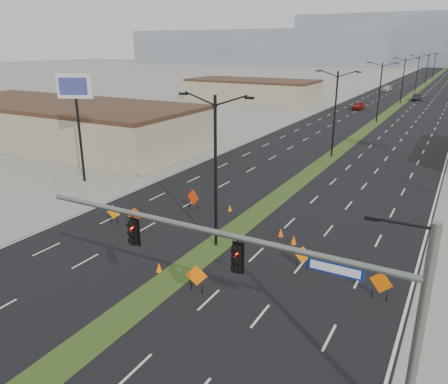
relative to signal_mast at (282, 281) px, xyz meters
The scene contains 29 objects.
ground 10.01m from the signal_mast, 166.85° to the right, with size 600.00×600.00×0.00m, color gray.
road_surface 98.49m from the signal_mast, 94.99° to the left, with size 25.00×400.00×0.02m, color black.
median_strip 98.49m from the signal_mast, 94.99° to the left, with size 2.00×400.00×0.04m, color #274A1A.
building_sw_near 51.83m from the signal_mast, 147.26° to the left, with size 40.00×16.00×5.00m, color tan.
building_sw_far 92.41m from the signal_mast, 116.04° to the left, with size 30.00×14.00×4.50m, color tan.
mesa_west 306.35m from the signal_mast, 114.82° to the left, with size 180.00×50.00×22.00m, color gray.
mesa_backdrop 320.53m from the signal_mast, 96.91° to the left, with size 140.00×50.00×32.00m, color gray.
signal_mast is the anchor object (origin of this frame).
streetlight_0 13.18m from the signal_mast, 130.54° to the left, with size 5.15×0.24×10.02m.
streetlight_1 38.96m from the signal_mast, 102.69° to the left, with size 5.15×0.24×10.02m.
streetlight_2 66.56m from the signal_mast, 97.39° to the left, with size 5.15×0.24×10.02m.
streetlight_3 94.39m from the signal_mast, 95.20° to the left, with size 5.15×0.24×10.02m.
streetlight_4 122.30m from the signal_mast, 94.01° to the left, with size 5.15×0.24×10.02m.
streetlight_5 150.25m from the signal_mast, 93.26° to the left, with size 5.15×0.24×10.02m.
streetlight_6 178.21m from the signal_mast, 92.75° to the left, with size 5.15×0.24×10.02m.
car_left 81.79m from the signal_mast, 100.52° to the left, with size 1.78×4.42×1.51m, color maroon.
car_mid 103.02m from the signal_mast, 93.39° to the left, with size 1.67×4.79×1.58m, color black.
car_far 122.54m from the signal_mast, 97.53° to the left, with size 2.13×5.23×1.52m, color #A6AAB0.
construction_sign_0 20.08m from the signal_mast, 150.93° to the left, with size 1.08×0.33×1.47m.
construction_sign_1 18.63m from the signal_mast, 147.46° to the left, with size 1.07×0.51×1.54m.
construction_sign_2 20.35m from the signal_mast, 132.26° to the left, with size 1.28×0.44×1.77m.
construction_sign_3 8.79m from the signal_mast, 146.03° to the left, with size 1.14×0.45×1.60m.
construction_sign_4 9.53m from the signal_mast, 74.40° to the left, with size 1.24×0.38×1.70m.
construction_sign_5 10.80m from the signal_mast, 103.78° to the left, with size 1.09×0.09×1.45m.
cone_0 11.89m from the signal_mast, 151.88° to the left, with size 0.37×0.37×0.62m, color orange.
cone_1 14.05m from the signal_mast, 107.58° to the left, with size 0.39×0.39×0.65m, color #FC5905.
cone_2 15.12m from the signal_mast, 111.37° to the left, with size 0.37×0.37×0.62m, color #FF5405.
cone_3 19.84m from the signal_mast, 123.78° to the left, with size 0.34×0.34×0.57m, color orange.
pole_sign_west 32.07m from the signal_mast, 149.04° to the left, with size 3.23×1.66×10.33m.
Camera 1 is at (13.42, -11.19, 12.91)m, focal length 35.00 mm.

